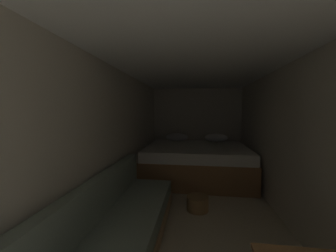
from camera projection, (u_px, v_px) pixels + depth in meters
ground_plane at (197, 223)px, 2.53m from camera, size 7.31×7.31×0.00m
wall_back at (196, 128)px, 5.10m from camera, size 2.32×0.05×2.02m
wall_left at (110, 143)px, 2.61m from camera, size 0.05×5.31×2.02m
wall_right at (296, 147)px, 2.30m from camera, size 0.05×5.31×2.02m
ceiling_slab at (198, 60)px, 2.38m from camera, size 2.32×5.31×0.05m
bed at (196, 161)px, 4.24m from camera, size 2.10×1.73×0.89m
sofa_left at (108, 245)px, 1.77m from camera, size 0.71×2.95×0.73m
wicker_basket at (198, 203)px, 2.86m from camera, size 0.32×0.32×0.20m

